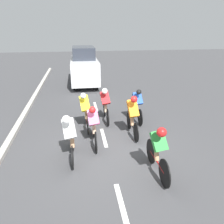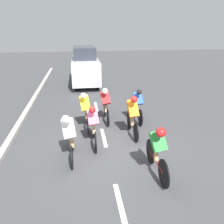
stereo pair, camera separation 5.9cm
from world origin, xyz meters
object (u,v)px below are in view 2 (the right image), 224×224
Objects in this scene: cyclist_blue at (138,104)px; cyclist_white at (70,135)px; cyclist_orange at (133,114)px; cyclist_red at (106,104)px; support_car at (85,66)px; cyclist_pink at (94,124)px; cyclist_yellow at (86,110)px; cyclist_green at (158,149)px.

cyclist_white is (2.62, 2.42, 0.06)m from cyclist_blue.
cyclist_red is at bearing -61.15° from cyclist_orange.
cyclist_pink is at bearing 89.62° from support_car.
cyclist_blue is 0.96× the size of cyclist_yellow.
cyclist_orange reaches higher than cyclist_yellow.
cyclist_yellow is (1.60, -0.83, -0.05)m from cyclist_orange.
support_car reaches higher than cyclist_blue.
cyclist_yellow is at bearing 87.94° from support_car.
cyclist_yellow is (2.10, 0.37, 0.04)m from cyclist_blue.
cyclist_yellow is at bearing -27.59° from cyclist_orange.
support_car reaches higher than cyclist_red.
cyclist_green is 1.03× the size of cyclist_yellow.
cyclist_green is 3.79m from cyclist_red.
cyclist_pink is 1.06× the size of cyclist_white.
cyclist_green is (-0.09, 2.29, -0.04)m from cyclist_orange.
cyclist_orange is 1.05× the size of cyclist_white.
cyclist_orange is at bearing -87.81° from cyclist_green.
cyclist_white is 9.14m from support_car.
cyclist_green reaches higher than cyclist_red.
support_car is (-0.78, -9.09, 0.40)m from cyclist_white.
cyclist_orange is at bearing -150.24° from cyclist_white.
cyclist_pink is 0.38× the size of support_car.
cyclist_red is at bearing 95.03° from support_car.
cyclist_green is 1.07× the size of cyclist_blue.
support_car is at bearing -80.33° from cyclist_orange.
cyclist_pink is at bearing 17.76° from cyclist_orange.
cyclist_red is 1.95m from cyclist_pink.
cyclist_red is at bearing -117.24° from cyclist_white.
cyclist_orange reaches higher than cyclist_blue.
cyclist_white is at bearing 85.12° from support_car.
cyclist_orange is 1.47m from cyclist_pink.
cyclist_red is 1.29m from cyclist_blue.
cyclist_yellow is at bearing -61.64° from cyclist_green.
cyclist_red is 1.03× the size of cyclist_yellow.
support_car is at bearing -74.55° from cyclist_blue.
cyclist_red reaches higher than cyclist_pink.
cyclist_orange is 1.80m from cyclist_yellow.
cyclist_yellow reaches higher than cyclist_pink.
cyclist_white is (0.52, 2.05, 0.02)m from cyclist_yellow.
cyclist_green reaches higher than cyclist_pink.
cyclist_white is (0.72, 0.76, 0.05)m from cyclist_pink.
cyclist_white is at bearing -25.93° from cyclist_green.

